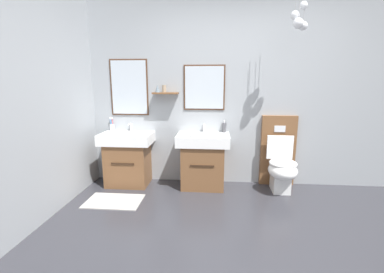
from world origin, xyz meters
TOP-DOWN VIEW (x-y plane):
  - ground_plane at (0.00, 0.00)m, footprint 5.68×4.90m
  - wall_back at (-0.01, 1.79)m, footprint 4.48×0.62m
  - bath_mat at (-1.57, 0.92)m, footprint 0.68×0.44m
  - vanity_sink_left at (-1.57, 1.52)m, footprint 0.71×0.50m
  - tap_on_left_sink at (-1.57, 1.70)m, footprint 0.03×0.13m
  - vanity_sink_right at (-0.50, 1.52)m, footprint 0.71×0.50m
  - tap_on_right_sink at (-0.50, 1.70)m, footprint 0.03×0.13m
  - toilet at (0.55, 1.53)m, footprint 0.48×0.63m
  - toothbrush_cup at (-1.85, 1.69)m, footprint 0.07×0.07m
  - soap_dispenser at (-0.21, 1.70)m, footprint 0.06×0.06m
  - folded_hand_towel at (-0.54, 1.37)m, footprint 0.22×0.16m

SIDE VIEW (x-z plane):
  - ground_plane at x=0.00m, z-range -0.10..0.00m
  - bath_mat at x=-1.57m, z-range 0.00..0.01m
  - toilet at x=0.55m, z-range -0.12..0.88m
  - vanity_sink_left at x=-1.57m, z-range 0.03..0.78m
  - vanity_sink_right at x=-0.50m, z-range 0.03..0.78m
  - folded_hand_towel at x=-0.54m, z-range 0.75..0.80m
  - toothbrush_cup at x=-1.85m, z-range 0.71..0.91m
  - tap_on_left_sink at x=-1.57m, z-range 0.77..0.88m
  - tap_on_right_sink at x=-0.50m, z-range 0.77..0.88m
  - soap_dispenser at x=-0.21m, z-range 0.74..0.91m
  - wall_back at x=-0.01m, z-range 0.00..2.78m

